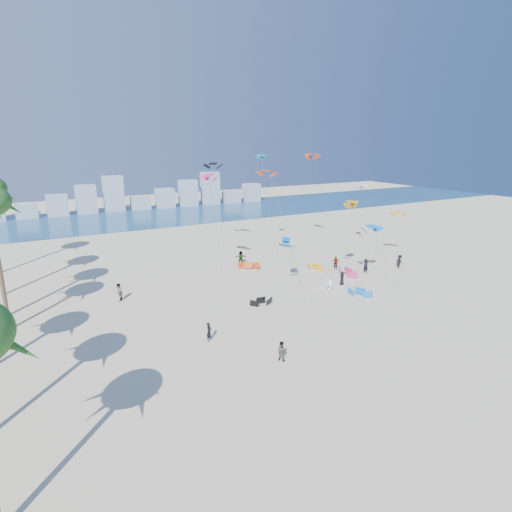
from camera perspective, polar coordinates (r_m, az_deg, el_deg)
ground at (r=33.27m, az=9.34°, el=-14.66°), size 220.00×220.00×0.00m
ocean at (r=97.40m, az=-18.04°, el=4.82°), size 220.00×220.00×0.00m
kitesurfer_near at (r=36.72m, az=-6.33°, el=-10.07°), size 0.71×0.69×1.64m
kitesurfer_mid at (r=33.61m, az=3.40°, el=-12.59°), size 0.90×0.96×1.58m
kitesurfers_far at (r=53.84m, az=4.56°, el=-1.57°), size 36.15×14.67×1.91m
grounded_kites at (r=51.29m, az=7.63°, el=-3.06°), size 16.56×17.50×0.99m
flying_kites at (r=56.33m, az=6.35°, el=9.31°), size 28.93×29.14×15.04m
distant_skyline at (r=106.47m, az=-19.92°, el=7.18°), size 85.00×3.00×8.40m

